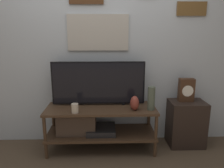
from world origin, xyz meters
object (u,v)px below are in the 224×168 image
at_px(mantel_clock, 186,90).
at_px(vase_urn_stoneware, 135,103).
at_px(candle_jar, 75,108).
at_px(television, 98,83).
at_px(vase_tall_ceramic, 151,98).

bearing_deg(mantel_clock, vase_urn_stoneware, -163.79).
bearing_deg(candle_jar, vase_urn_stoneware, 5.35).
distance_m(television, vase_urn_stoneware, 0.53).
bearing_deg(vase_urn_stoneware, mantel_clock, 16.21).
bearing_deg(vase_tall_ceramic, candle_jar, -175.21).
height_order(television, vase_urn_stoneware, television).
height_order(vase_tall_ceramic, candle_jar, vase_tall_ceramic).
bearing_deg(candle_jar, vase_tall_ceramic, 4.79).
height_order(television, mantel_clock, television).
xyz_separation_m(vase_urn_stoneware, candle_jar, (-0.71, -0.07, -0.03)).
distance_m(vase_urn_stoneware, mantel_clock, 0.73).
height_order(television, candle_jar, television).
xyz_separation_m(candle_jar, mantel_clock, (1.41, 0.27, 0.14)).
bearing_deg(television, candle_jar, -134.38).
height_order(vase_urn_stoneware, vase_tall_ceramic, vase_tall_ceramic).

